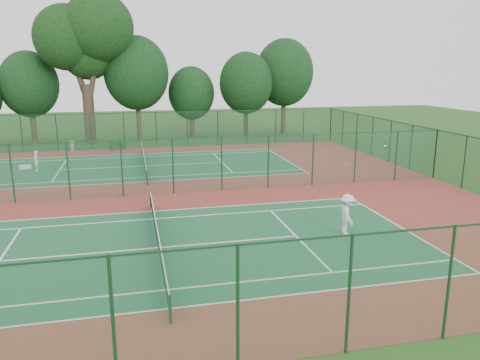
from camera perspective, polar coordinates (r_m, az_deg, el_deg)
The scene contains 20 objects.
ground at distance 29.57m, azimuth -11.03°, elevation -1.82°, with size 120.00×120.00×0.00m, color #224C18.
red_pad at distance 29.57m, azimuth -11.03°, elevation -1.81°, with size 40.00×36.00×0.01m, color maroon.
court_near at distance 21.01m, azimuth -9.98°, elevation -8.15°, with size 23.77×10.97×0.01m, color #1C5834.
court_far at distance 38.33m, azimuth -11.60°, elevation 1.68°, with size 23.77×10.97×0.01m, color #1C5932.
fence_north at distance 46.92m, azimuth -12.06°, elevation 5.97°, with size 40.00×0.09×3.50m.
fence_south at distance 12.13m, azimuth -7.66°, elevation -15.95°, with size 40.00×0.09×3.50m.
fence_east at distance 35.85m, azimuth 22.71°, elevation 2.94°, with size 0.09×36.00×3.50m.
fence_divider at distance 29.16m, azimuth -11.18°, elevation 1.52°, with size 40.00×0.09×3.50m.
tennis_net_near at distance 20.83m, azimuth -10.04°, elevation -6.79°, with size 0.10×12.90×0.97m.
tennis_net_far at distance 38.22m, azimuth -11.64°, elevation 2.46°, with size 0.10×12.90×0.97m.
player_near at distance 22.56m, azimuth 12.92°, elevation -4.13°, with size 1.26×0.72×1.95m, color silver.
player_far at distance 38.84m, azimuth -23.62°, elevation 2.15°, with size 0.57×0.37×1.56m, color white.
trash_bin at distance 47.02m, azimuth -19.78°, elevation 3.89°, with size 0.51×0.51×0.93m, color gray.
bench at distance 46.53m, azimuth -14.79°, elevation 4.11°, with size 1.40×0.83×0.83m.
kit_bag at distance 40.08m, azimuth -24.73°, elevation 1.45°, with size 0.85×0.32×0.32m, color silver.
stray_ball_a at distance 28.98m, azimuth -7.95°, elevation -1.92°, with size 0.07×0.07×0.07m, color #CCE234.
stray_ball_b at distance 30.03m, azimuth 1.08°, elevation -1.25°, with size 0.07×0.07×0.07m, color gold.
stray_ball_c at distance 28.89m, azimuth -15.24°, elevation -2.32°, with size 0.07×0.07×0.07m, color #BBDB33.
big_tree at distance 51.05m, azimuth -18.40°, elevation 16.19°, with size 9.80×7.17×15.05m.
evergreen_row at distance 53.36m, azimuth -11.60°, elevation 4.96°, with size 39.00×5.00×12.00m, color black, non-canonical shape.
Camera 1 is at (-0.87, -28.54, 7.71)m, focal length 35.00 mm.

